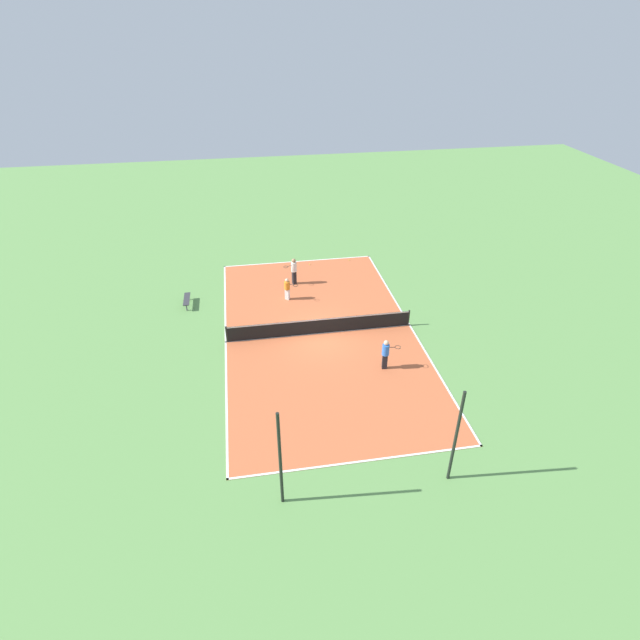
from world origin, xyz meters
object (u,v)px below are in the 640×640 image
(tennis_ball_far_baseline, at_px, (310,264))
(fence_post_back_left, at_px, (456,438))
(tennis_ball_left_sideline, at_px, (349,260))
(player_center_orange, at_px, (287,288))
(fence_post_back_right, at_px, (280,460))
(player_far_white, at_px, (294,269))
(player_near_blue, at_px, (386,352))
(tennis_net, at_px, (320,326))
(bench, at_px, (187,300))

(tennis_ball_far_baseline, relative_size, fence_post_back_left, 0.02)
(tennis_ball_left_sideline, bearing_deg, player_center_orange, 44.29)
(fence_post_back_right, bearing_deg, player_far_white, -98.48)
(tennis_ball_left_sideline, distance_m, fence_post_back_right, 21.25)
(player_far_white, xyz_separation_m, tennis_ball_left_sideline, (-4.37, -2.89, -1.01))
(fence_post_back_right, bearing_deg, fence_post_back_left, 180.00)
(player_near_blue, height_order, fence_post_back_right, fence_post_back_right)
(tennis_ball_left_sideline, bearing_deg, tennis_ball_far_baseline, 4.32)
(player_far_white, distance_m, player_center_orange, 2.15)
(tennis_net, distance_m, player_center_orange, 4.39)
(player_far_white, height_order, player_center_orange, player_far_white)
(player_center_orange, distance_m, fence_post_back_left, 15.82)
(tennis_net, distance_m, fence_post_back_left, 11.50)
(tennis_ball_far_baseline, bearing_deg, fence_post_back_left, 97.23)
(bench, bearing_deg, player_near_blue, 51.35)
(player_near_blue, xyz_separation_m, fence_post_back_left, (-0.54, 7.19, 1.20))
(tennis_ball_left_sideline, height_order, fence_post_back_left, fence_post_back_left)
(player_center_orange, relative_size, fence_post_back_left, 0.33)
(player_far_white, bearing_deg, bench, -8.81)
(fence_post_back_left, relative_size, fence_post_back_right, 1.00)
(player_far_white, distance_m, tennis_ball_left_sideline, 5.34)
(tennis_net, distance_m, tennis_ball_far_baseline, 8.90)
(bench, relative_size, tennis_ball_far_baseline, 23.76)
(bench, height_order, fence_post_back_right, fence_post_back_right)
(bench, height_order, tennis_ball_far_baseline, bench)
(tennis_net, bearing_deg, tennis_ball_far_baseline, -94.79)
(tennis_ball_left_sideline, bearing_deg, fence_post_back_left, 88.79)
(player_far_white, relative_size, player_near_blue, 1.06)
(player_far_white, height_order, tennis_ball_far_baseline, player_far_white)
(bench, bearing_deg, player_center_orange, 86.83)
(bench, xyz_separation_m, tennis_ball_left_sideline, (-11.24, -4.57, -0.33))
(player_center_orange, bearing_deg, bench, -149.29)
(bench, relative_size, player_far_white, 0.89)
(fence_post_back_right, bearing_deg, tennis_ball_left_sideline, -109.10)
(player_near_blue, xyz_separation_m, tennis_ball_far_baseline, (1.97, -12.57, -0.94))
(player_near_blue, relative_size, tennis_ball_left_sideline, 24.94)
(player_far_white, relative_size, tennis_ball_left_sideline, 26.54)
(tennis_ball_far_baseline, bearing_deg, fence_post_back_right, 78.59)
(tennis_ball_far_baseline, distance_m, fence_post_back_left, 20.03)
(bench, distance_m, fence_post_back_left, 18.91)
(tennis_ball_far_baseline, height_order, fence_post_back_right, fence_post_back_right)
(player_far_white, xyz_separation_m, fence_post_back_right, (2.55, 17.09, 1.12))
(tennis_ball_left_sideline, xyz_separation_m, fence_post_back_left, (0.42, 19.98, 2.14))
(tennis_ball_far_baseline, height_order, fence_post_back_left, fence_post_back_left)
(tennis_ball_far_baseline, bearing_deg, bench, 27.64)
(tennis_ball_far_baseline, bearing_deg, player_center_orange, 65.79)
(bench, bearing_deg, tennis_ball_left_sideline, 112.14)
(bench, distance_m, tennis_ball_far_baseline, 9.39)
(player_far_white, xyz_separation_m, tennis_ball_far_baseline, (-1.44, -2.67, -1.01))
(tennis_net, relative_size, tennis_ball_left_sideline, 153.60)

